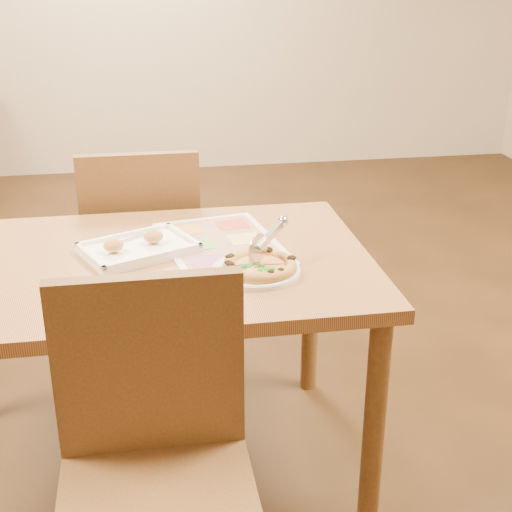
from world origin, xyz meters
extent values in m
plane|color=#37210F|center=(0.00, 0.00, 0.00)|extent=(7.00, 7.00, 0.00)
cube|color=#A47141|center=(0.00, 0.00, 0.70)|extent=(1.30, 0.85, 0.04)
cylinder|color=brown|center=(0.59, -0.36, 0.34)|extent=(0.06, 0.06, 0.68)
cylinder|color=brown|center=(0.59, 0.36, 0.34)|extent=(0.06, 0.06, 0.68)
cube|color=brown|center=(0.00, -0.70, 0.45)|extent=(0.42, 0.42, 0.04)
cube|color=brown|center=(0.00, -0.51, 0.68)|extent=(0.42, 0.04, 0.45)
cube|color=brown|center=(0.00, 0.70, 0.45)|extent=(0.42, 0.42, 0.04)
cube|color=brown|center=(0.00, 0.51, 0.68)|extent=(0.42, 0.04, 0.45)
cylinder|color=white|center=(0.30, -0.14, 0.73)|extent=(0.32, 0.32, 0.01)
cylinder|color=gold|center=(0.31, -0.15, 0.74)|extent=(0.20, 0.20, 0.01)
cylinder|color=#D7C274|center=(0.31, -0.15, 0.74)|extent=(0.16, 0.16, 0.01)
torus|color=gold|center=(0.31, -0.15, 0.75)|extent=(0.20, 0.20, 0.03)
cylinder|color=silver|center=(0.31, -0.14, 0.79)|extent=(0.06, 0.06, 0.09)
cube|color=silver|center=(0.35, -0.10, 0.81)|extent=(0.10, 0.10, 0.06)
cube|color=white|center=(-0.01, 0.06, 0.73)|extent=(0.37, 0.32, 0.02)
cube|color=silver|center=(-0.01, 0.06, 0.74)|extent=(0.13, 0.10, 0.00)
ellipsoid|color=#C88047|center=(-0.08, 0.03, 0.76)|extent=(0.06, 0.05, 0.04)
ellipsoid|color=#C88047|center=(0.03, 0.08, 0.76)|extent=(0.06, 0.05, 0.04)
cube|color=silver|center=(0.23, 0.09, 0.72)|extent=(0.40, 0.51, 0.00)
camera|label=1|loc=(0.01, -1.89, 1.52)|focal=50.00mm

